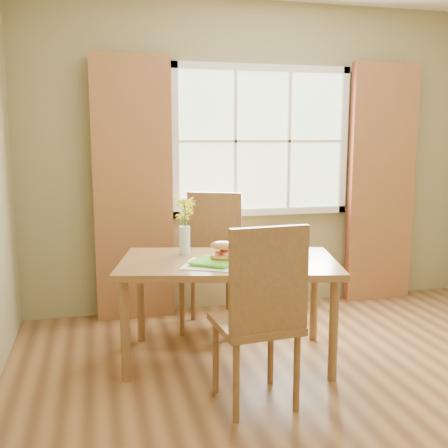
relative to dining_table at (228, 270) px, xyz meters
name	(u,v)px	position (x,y,z in m)	size (l,w,h in m)	color
room	(366,171)	(0.59, -0.75, 0.71)	(4.24, 3.84, 2.74)	brown
window	(262,141)	(0.59, 1.13, 0.86)	(1.62, 0.06, 1.32)	#B3CC9A
curtain_left	(133,190)	(-0.56, 1.03, 0.46)	(0.65, 0.08, 2.20)	maroon
curtain_right	(381,184)	(1.74, 1.03, 0.46)	(0.65, 0.08, 2.20)	maroon
dining_table	(228,270)	(0.00, 0.00, 0.00)	(1.60, 1.13, 0.71)	brown
chair_near	(262,310)	(0.01, -0.71, -0.05)	(0.48, 0.48, 1.07)	brown
chair_far	(212,254)	(0.04, 0.69, -0.04)	(0.60, 0.60, 1.09)	brown
placemat	(220,265)	(-0.10, -0.14, 0.08)	(0.45, 0.33, 0.01)	beige
plate	(214,263)	(-0.12, -0.10, 0.09)	(0.26, 0.26, 0.01)	#59C130
croissant_sandwich	(223,251)	(-0.06, -0.08, 0.16)	(0.21, 0.18, 0.13)	#E7974E
water_glass	(262,254)	(0.20, -0.11, 0.13)	(0.07, 0.07, 0.11)	silver
flower_vase	(184,218)	(-0.25, 0.27, 0.33)	(0.16, 0.16, 0.41)	silver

